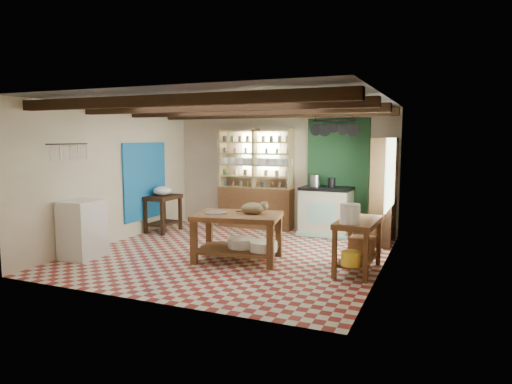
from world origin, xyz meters
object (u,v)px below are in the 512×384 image
at_px(work_table, 238,237).
at_px(stove, 326,211).
at_px(prep_table, 163,214).
at_px(white_cabinet, 82,229).
at_px(right_counter, 358,246).
at_px(cat, 253,208).

height_order(work_table, stove, stove).
xyz_separation_m(prep_table, white_cabinet, (-0.02, -2.31, 0.09)).
bearing_deg(right_counter, stove, 116.49).
bearing_deg(white_cabinet, stove, 43.39).
relative_size(prep_table, white_cabinet, 0.80).
bearing_deg(white_cabinet, cat, 17.18).
xyz_separation_m(prep_table, right_counter, (4.38, -1.34, 0.00)).
xyz_separation_m(work_table, right_counter, (1.92, 0.14, 0.01)).
bearing_deg(prep_table, cat, -26.57).
xyz_separation_m(stove, right_counter, (1.08, -2.36, -0.10)).
bearing_deg(prep_table, right_counter, -16.40).
distance_m(white_cabinet, right_counter, 4.51).
distance_m(work_table, cat, 0.54).
height_order(work_table, prep_table, prep_table).
xyz_separation_m(work_table, cat, (0.24, 0.09, 0.48)).
relative_size(work_table, stove, 1.34).
relative_size(stove, cat, 2.55).
relative_size(work_table, prep_table, 1.76).
height_order(stove, white_cabinet, stove).
bearing_deg(right_counter, work_table, -174.03).
bearing_deg(cat, stove, 55.51).
distance_m(work_table, stove, 2.64).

